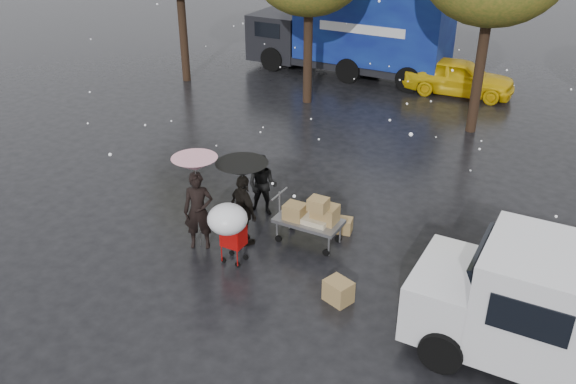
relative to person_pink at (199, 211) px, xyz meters
The scene contains 13 objects.
ground 1.46m from the person_pink, ahead, with size 90.00×90.00×0.00m, color black.
person_pink is the anchor object (origin of this frame).
person_middle 2.02m from the person_pink, 76.78° to the left, with size 0.75×0.59×1.55m, color black.
person_black 0.99m from the person_pink, 35.93° to the left, with size 1.00×0.41×1.70m, color black.
umbrella_pink 1.13m from the person_pink, 90.00° to the right, with size 0.98×0.98×2.19m.
umbrella_black 1.37m from the person_pink, 35.93° to the left, with size 1.14×1.14×2.01m.
vendor_cart 2.51m from the person_pink, 31.57° to the left, with size 1.52×0.80×1.27m.
shopping_cart 1.05m from the person_pink, 16.86° to the right, with size 0.84×0.84×1.46m.
white_van 7.64m from the person_pink, ahead, with size 4.91×2.18×2.20m.
blue_truck 14.11m from the person_pink, 99.46° to the left, with size 8.30×2.60×3.50m.
box_ground_near 3.62m from the person_pink, ahead, with size 0.51×0.41×0.46m, color #997243.
box_ground_far 3.38m from the person_pink, 39.57° to the left, with size 0.44×0.34×0.34m, color #997243.
yellow_taxi 13.56m from the person_pink, 80.35° to the left, with size 1.63×4.05×1.38m, color yellow.
Camera 1 is at (6.17, -9.16, 7.47)m, focal length 38.00 mm.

